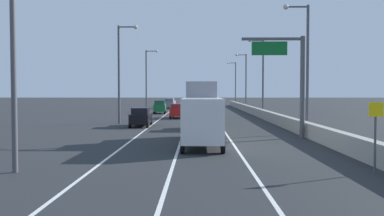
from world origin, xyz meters
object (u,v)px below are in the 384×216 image
(car_yellow_5, at_px, (200,119))
(box_truck, at_px, (202,115))
(lamp_post_left_near, at_px, (19,31))
(lamp_post_right_second, at_px, (305,60))
(car_gray_1, at_px, (169,104))
(car_black_0, at_px, (141,117))
(lamp_post_left_far, at_px, (148,76))
(car_green_4, at_px, (160,107))
(lamp_post_right_third, at_px, (261,72))
(overhead_sign_gantry, at_px, (293,74))
(speed_advisory_sign, at_px, (375,132))
(lamp_post_right_fourth, at_px, (245,78))
(lamp_post_left_mid, at_px, (121,67))
(car_red_3, at_px, (178,111))
(lamp_post_right_fifth, at_px, (234,81))
(car_white_2, at_px, (170,103))

(car_yellow_5, height_order, box_truck, box_truck)
(lamp_post_left_near, xyz_separation_m, box_truck, (7.81, 9.97, -4.10))
(lamp_post_right_second, distance_m, car_gray_1, 51.24)
(lamp_post_right_second, relative_size, car_black_0, 2.19)
(lamp_post_left_far, xyz_separation_m, car_green_4, (2.64, -6.55, -4.96))
(lamp_post_right_third, xyz_separation_m, car_yellow_5, (-8.36, -18.69, -5.04))
(overhead_sign_gantry, xyz_separation_m, box_truck, (-6.73, -3.51, -2.84))
(lamp_post_left_far, bearing_deg, box_truck, -78.89)
(lamp_post_left_near, bearing_deg, box_truck, 51.91)
(overhead_sign_gantry, height_order, speed_advisory_sign, overhead_sign_gantry)
(lamp_post_right_fourth, distance_m, lamp_post_left_mid, 38.56)
(lamp_post_right_fourth, distance_m, car_red_3, 28.22)
(lamp_post_left_mid, xyz_separation_m, car_yellow_5, (8.29, -6.64, -5.04))
(box_truck, bearing_deg, overhead_sign_gantry, 27.52)
(overhead_sign_gantry, distance_m, car_red_3, 25.07)
(overhead_sign_gantry, relative_size, lamp_post_right_third, 0.72)
(car_green_4, xyz_separation_m, box_truck, (6.04, -37.64, 0.86))
(car_green_4, bearing_deg, lamp_post_left_near, -92.13)
(overhead_sign_gantry, relative_size, car_green_4, 1.62)
(car_red_3, relative_size, box_truck, 0.48)
(lamp_post_left_mid, height_order, car_red_3, lamp_post_left_mid)
(car_gray_1, relative_size, car_green_4, 0.98)
(lamp_post_right_third, distance_m, lamp_post_left_far, 22.68)
(car_black_0, bearing_deg, lamp_post_left_mid, 126.22)
(overhead_sign_gantry, height_order, car_red_3, overhead_sign_gantry)
(lamp_post_right_fourth, relative_size, car_gray_1, 2.31)
(car_gray_1, bearing_deg, lamp_post_left_mid, -93.84)
(lamp_post_right_fourth, bearing_deg, lamp_post_left_near, -104.94)
(lamp_post_right_third, distance_m, box_truck, 30.60)
(lamp_post_left_near, relative_size, car_black_0, 2.19)
(overhead_sign_gantry, bearing_deg, lamp_post_left_far, 110.74)
(lamp_post_right_third, relative_size, lamp_post_right_fifth, 1.00)
(lamp_post_left_mid, bearing_deg, lamp_post_right_third, 35.90)
(lamp_post_right_fourth, xyz_separation_m, lamp_post_left_far, (-17.32, -7.54, 0.00))
(speed_advisory_sign, height_order, car_green_4, speed_advisory_sign)
(overhead_sign_gantry, xyz_separation_m, lamp_post_left_far, (-15.41, 40.69, 1.26))
(lamp_post_left_mid, bearing_deg, lamp_post_right_fourth, 63.86)
(lamp_post_left_mid, xyz_separation_m, car_white_2, (2.34, 45.06, -5.00))
(speed_advisory_sign, distance_m, lamp_post_right_third, 39.43)
(lamp_post_right_second, bearing_deg, lamp_post_left_near, -134.35)
(lamp_post_left_near, distance_m, car_green_4, 47.90)
(car_green_4, relative_size, car_yellow_5, 1.11)
(lamp_post_left_mid, height_order, car_gray_1, lamp_post_left_mid)
(lamp_post_right_fifth, distance_m, car_white_2, 19.74)
(lamp_post_left_near, xyz_separation_m, car_yellow_5, (7.76, 20.44, -5.04))
(lamp_post_right_second, relative_size, car_green_4, 2.26)
(car_black_0, distance_m, car_gray_1, 41.93)
(car_green_4, bearing_deg, lamp_post_right_third, -30.56)
(lamp_post_right_second, xyz_separation_m, lamp_post_right_fourth, (0.26, 45.13, 0.00))
(lamp_post_right_fifth, xyz_separation_m, car_red_3, (-11.48, -47.89, -5.06))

